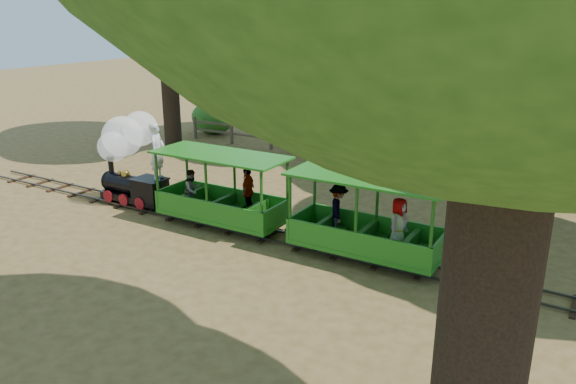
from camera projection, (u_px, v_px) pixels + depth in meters
The scene contains 10 objects.
ground at pixel (269, 237), 14.24m from camera, with size 90.00×90.00×0.00m, color olive.
track at pixel (269, 234), 14.22m from camera, with size 22.00×1.00×0.10m.
locomotive at pixel (129, 151), 16.14m from camera, with size 2.56×1.17×2.86m.
carriage_front at pixel (222, 198), 14.73m from camera, with size 3.63×1.48×1.89m.
carriage_rear at pixel (365, 225), 12.79m from camera, with size 3.63×1.52×1.89m.
fence at pixel (386, 150), 20.61m from camera, with size 18.10×0.10×1.00m.
shrub_west at pixel (213, 118), 25.99m from camera, with size 2.15×1.66×1.49m, color #2D6B1E.
shrub_mid_w at pixel (325, 125), 23.09m from camera, with size 2.79×2.14×1.93m, color #2D6B1E.
shrub_mid_e at pixel (465, 149), 20.41m from camera, with size 1.91×1.47×1.32m, color #2D6B1E.
shrub_east at pixel (569, 153), 18.68m from camera, with size 2.75×2.12×1.91m, color #2D6B1E.
Camera 1 is at (7.14, -11.11, 5.48)m, focal length 35.00 mm.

